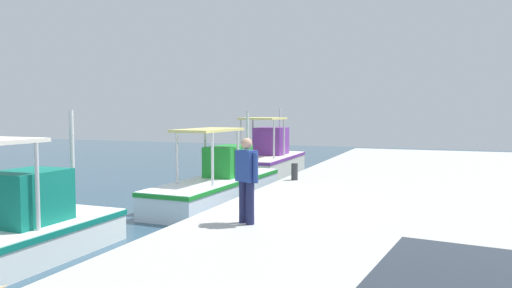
% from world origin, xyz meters
% --- Properties ---
extents(quay_pier, '(36.00, 10.00, 0.80)m').
position_xyz_m(quay_pier, '(0.00, -5.00, 0.40)').
color(quay_pier, '#B2B2AD').
rests_on(quay_pier, ground).
extents(fishing_boat_second, '(5.17, 1.96, 3.00)m').
position_xyz_m(fishing_boat_second, '(-3.93, 3.00, 0.60)').
color(fishing_boat_second, white).
rests_on(fishing_boat_second, ground).
extents(fishing_boat_third, '(6.52, 1.96, 2.98)m').
position_xyz_m(fishing_boat_third, '(3.33, 1.94, 0.62)').
color(fishing_boat_third, white).
rests_on(fishing_boat_third, ground).
extents(fishing_boat_fourth, '(5.60, 2.32, 3.09)m').
position_xyz_m(fishing_boat_fourth, '(9.94, 2.66, 0.74)').
color(fishing_boat_fourth, silver).
rests_on(fishing_boat_fourth, ground).
extents(fisherman_standing, '(0.38, 0.55, 1.67)m').
position_xyz_m(fisherman_standing, '(-2.20, -1.30, 1.71)').
color(fisherman_standing, '#1E234C').
rests_on(fisherman_standing, quay_pier).
extents(mooring_bollard_third, '(0.21, 0.21, 0.53)m').
position_xyz_m(mooring_bollard_third, '(3.87, -0.45, 1.06)').
color(mooring_bollard_third, '#333338').
rests_on(mooring_bollard_third, quay_pier).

